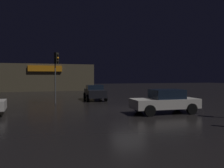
# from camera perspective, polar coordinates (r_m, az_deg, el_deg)

# --- Properties ---
(ground_plane) EXTENTS (120.00, 120.00, 0.00)m
(ground_plane) POSITION_cam_1_polar(r_m,az_deg,el_deg) (16.57, 4.30, -6.40)
(ground_plane) COLOR black
(store_building) EXTENTS (16.28, 10.01, 4.52)m
(store_building) POSITION_cam_1_polar(r_m,az_deg,el_deg) (42.88, -16.78, 1.60)
(store_building) COLOR brown
(store_building) RESTS_ON ground
(traffic_signal_opposite) EXTENTS (0.42, 0.42, 4.51)m
(traffic_signal_opposite) POSITION_cam_1_polar(r_m,az_deg,el_deg) (20.36, -14.03, 4.91)
(traffic_signal_opposite) COLOR #595B60
(traffic_signal_opposite) RESTS_ON ground
(car_near) EXTENTS (4.43, 2.08, 1.55)m
(car_near) POSITION_cam_1_polar(r_m,az_deg,el_deg) (14.99, 13.41, -4.26)
(car_near) COLOR silver
(car_near) RESTS_ON ground
(car_crossing) EXTENTS (2.19, 4.09, 1.55)m
(car_crossing) POSITION_cam_1_polar(r_m,az_deg,el_deg) (22.87, -4.43, -2.09)
(car_crossing) COLOR black
(car_crossing) RESTS_ON ground
(bollard_kerb_a) EXTENTS (0.09, 0.09, 0.95)m
(bollard_kerb_a) POSITION_cam_1_polar(r_m,az_deg,el_deg) (26.85, 14.41, -2.28)
(bollard_kerb_a) COLOR gold
(bollard_kerb_a) RESTS_ON ground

